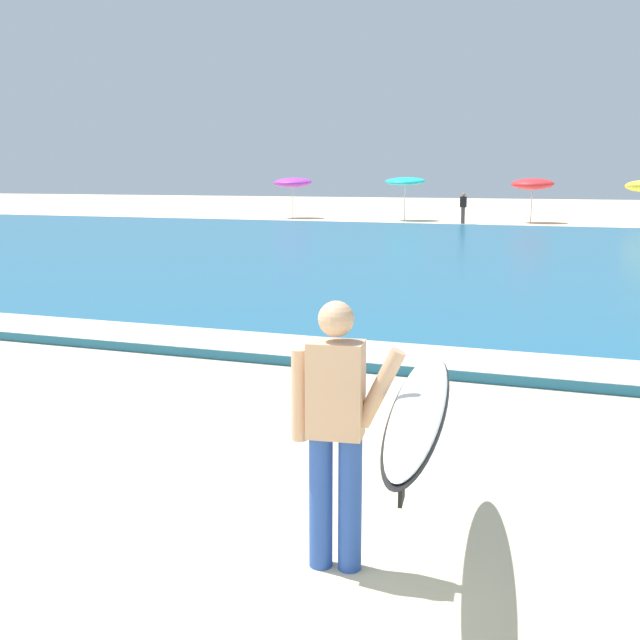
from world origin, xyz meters
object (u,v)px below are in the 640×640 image
Objects in this scene: beach_umbrella_0 at (293,182)px; beach_umbrella_1 at (405,181)px; surfer_with_board at (378,415)px; beach_umbrella_2 at (532,184)px; beachgoer_near_row_left at (463,207)px.

beach_umbrella_0 is 0.98× the size of beach_umbrella_1.
beach_umbrella_1 is at bearing 103.26° from surfer_with_board.
beach_umbrella_0 is 13.39m from beach_umbrella_2.
beach_umbrella_0 reaches higher than beach_umbrella_2.
beachgoer_near_row_left is at bearing -27.70° from beach_umbrella_1.
beach_umbrella_0 is 6.67m from beach_umbrella_1.
surfer_with_board is 35.65m from beachgoer_near_row_left.
beach_umbrella_1 is 4.16m from beachgoer_near_row_left.
beach_umbrella_1 reaches higher than beachgoer_near_row_left.
beach_umbrella_2 is at bearing 0.37° from beach_umbrella_0.
surfer_with_board is 1.12× the size of beach_umbrella_1.
beachgoer_near_row_left is (10.17, -1.98, -1.19)m from beach_umbrella_0.
surfer_with_board is 1.15× the size of beach_umbrella_2.
beachgoer_near_row_left is at bearing -147.23° from beach_umbrella_2.
beach_umbrella_2 is 1.49× the size of beachgoer_near_row_left.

